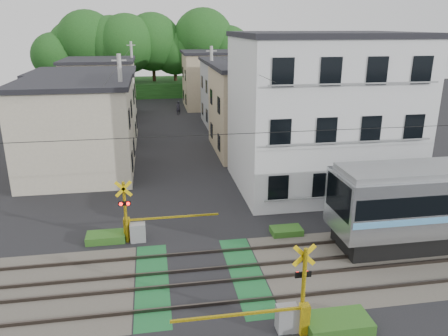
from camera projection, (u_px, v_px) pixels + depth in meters
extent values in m
plane|color=black|center=(200.00, 278.00, 17.55)|extent=(120.00, 120.00, 0.00)
cube|color=#47423A|center=(200.00, 278.00, 17.55)|extent=(120.00, 6.00, 0.00)
cube|color=black|center=(200.00, 278.00, 17.55)|extent=(5.20, 120.00, 0.00)
cube|color=#145126|center=(152.00, 282.00, 17.26)|extent=(1.30, 6.00, 0.00)
cube|color=#145126|center=(246.00, 273.00, 17.85)|extent=(1.30, 6.00, 0.00)
cube|color=#3F3833|center=(206.00, 305.00, 15.75)|extent=(120.00, 0.08, 0.14)
cube|color=#3F3833|center=(201.00, 283.00, 17.06)|extent=(120.00, 0.08, 0.14)
cube|color=#3F3833|center=(199.00, 270.00, 18.00)|extent=(120.00, 0.08, 0.14)
cube|color=#3F3833|center=(195.00, 253.00, 19.31)|extent=(120.00, 0.08, 0.14)
cube|color=black|center=(390.00, 240.00, 19.98)|extent=(2.44, 2.24, 0.61)
cube|color=black|center=(339.00, 197.00, 18.83)|extent=(0.10, 2.45, 1.59)
cylinder|color=yellow|center=(303.00, 290.00, 14.18)|extent=(0.14, 0.14, 3.00)
cube|color=yellow|center=(304.00, 255.00, 13.90)|extent=(0.77, 0.05, 0.77)
cube|color=yellow|center=(304.00, 255.00, 13.90)|extent=(0.77, 0.05, 0.77)
cube|color=black|center=(303.00, 275.00, 14.12)|extent=(0.55, 0.05, 0.20)
sphere|color=#FF0C07|center=(298.00, 274.00, 14.15)|extent=(0.16, 0.16, 0.16)
sphere|color=#FF0C07|center=(307.00, 273.00, 14.20)|extent=(0.16, 0.16, 0.16)
cube|color=gray|center=(287.00, 318.00, 14.43)|extent=(0.70, 0.50, 0.90)
cube|color=yellow|center=(304.00, 319.00, 14.25)|extent=(0.30, 0.30, 1.10)
cube|color=yellow|center=(237.00, 315.00, 13.75)|extent=(4.20, 0.08, 0.08)
cylinder|color=yellow|center=(125.00, 213.00, 19.99)|extent=(0.14, 0.14, 3.00)
cube|color=yellow|center=(123.00, 189.00, 19.52)|extent=(0.77, 0.05, 0.77)
cube|color=yellow|center=(123.00, 189.00, 19.52)|extent=(0.77, 0.05, 0.77)
cube|color=black|center=(125.00, 203.00, 19.74)|extent=(0.55, 0.05, 0.20)
sphere|color=#FF0C07|center=(121.00, 204.00, 19.66)|extent=(0.16, 0.16, 0.16)
sphere|color=#FF0C07|center=(128.00, 204.00, 19.71)|extent=(0.16, 0.16, 0.16)
cube|color=gray|center=(138.00, 232.00, 20.39)|extent=(0.70, 0.50, 0.90)
cube|color=yellow|center=(127.00, 229.00, 20.52)|extent=(0.30, 0.30, 1.10)
cube|color=yellow|center=(175.00, 217.00, 20.73)|extent=(4.20, 0.08, 0.08)
cube|color=silver|center=(321.00, 115.00, 26.38)|extent=(10.00, 8.00, 9.00)
cube|color=black|center=(326.00, 35.00, 24.92)|extent=(10.20, 8.16, 0.30)
cube|color=black|center=(278.00, 188.00, 22.96)|extent=(1.10, 0.06, 1.40)
cube|color=black|center=(322.00, 186.00, 23.34)|extent=(1.10, 0.06, 1.40)
cube|color=black|center=(365.00, 183.00, 23.73)|extent=(1.10, 0.06, 1.40)
cube|color=black|center=(407.00, 180.00, 24.11)|extent=(1.10, 0.06, 1.40)
cube|color=gray|center=(345.00, 196.00, 23.52)|extent=(9.00, 0.06, 0.08)
cube|color=black|center=(281.00, 133.00, 22.02)|extent=(1.10, 0.06, 1.40)
cube|color=black|center=(327.00, 131.00, 22.41)|extent=(1.10, 0.06, 1.40)
cube|color=black|center=(371.00, 129.00, 22.79)|extent=(1.10, 0.06, 1.40)
cube|color=black|center=(414.00, 127.00, 23.17)|extent=(1.10, 0.06, 1.40)
cube|color=gray|center=(350.00, 142.00, 22.58)|extent=(9.00, 0.06, 0.08)
cube|color=black|center=(283.00, 72.00, 21.08)|extent=(1.10, 0.06, 1.40)
cube|color=black|center=(331.00, 71.00, 21.47)|extent=(1.10, 0.06, 1.40)
cube|color=black|center=(377.00, 71.00, 21.85)|extent=(1.10, 0.06, 1.40)
cube|color=black|center=(422.00, 70.00, 22.23)|extent=(1.10, 0.06, 1.40)
cube|color=gray|center=(356.00, 84.00, 21.64)|extent=(9.00, 0.06, 0.08)
cube|color=beige|center=(77.00, 131.00, 28.71)|extent=(7.00, 7.00, 6.00)
cube|color=black|center=(72.00, 83.00, 27.72)|extent=(7.35, 7.35, 0.30)
cube|color=black|center=(132.00, 161.00, 28.16)|extent=(0.06, 1.00, 1.20)
cube|color=black|center=(134.00, 147.00, 31.44)|extent=(0.06, 1.00, 1.20)
cube|color=black|center=(129.00, 119.00, 27.28)|extent=(0.06, 1.00, 1.20)
cube|color=black|center=(131.00, 108.00, 30.56)|extent=(0.06, 1.00, 1.20)
cube|color=tan|center=(259.00, 110.00, 34.46)|extent=(7.00, 8.00, 6.50)
cube|color=black|center=(260.00, 66.00, 33.40)|extent=(7.35, 8.40, 0.30)
cube|color=black|center=(219.00, 142.00, 32.65)|extent=(0.06, 1.00, 1.20)
cube|color=black|center=(212.00, 130.00, 36.39)|extent=(0.06, 1.00, 1.20)
cube|color=black|center=(219.00, 105.00, 31.77)|extent=(0.06, 1.00, 1.20)
cube|color=black|center=(211.00, 97.00, 35.52)|extent=(0.06, 1.00, 1.20)
cube|color=beige|center=(87.00, 108.00, 37.09)|extent=(8.00, 7.00, 5.80)
cube|color=black|center=(83.00, 72.00, 36.14)|extent=(8.40, 7.35, 0.30)
cube|color=black|center=(136.00, 130.00, 36.59)|extent=(0.06, 1.00, 1.20)
cube|color=black|center=(137.00, 121.00, 39.87)|extent=(0.06, 1.00, 1.20)
cube|color=black|center=(134.00, 96.00, 35.71)|extent=(0.06, 1.00, 1.20)
cube|color=black|center=(135.00, 90.00, 38.99)|extent=(0.06, 1.00, 1.20)
cube|color=#9D9FA2|center=(239.00, 93.00, 43.94)|extent=(7.00, 7.00, 6.20)
cube|color=black|center=(239.00, 60.00, 42.92)|extent=(7.35, 7.35, 0.30)
cube|color=black|center=(207.00, 115.00, 42.31)|extent=(0.06, 1.00, 1.20)
cube|color=black|center=(202.00, 109.00, 45.59)|extent=(0.06, 1.00, 1.20)
cube|color=black|center=(206.00, 86.00, 41.43)|extent=(0.06, 1.00, 1.20)
cube|color=black|center=(202.00, 82.00, 44.71)|extent=(0.06, 1.00, 1.20)
cube|color=beige|center=(101.00, 91.00, 46.46)|extent=(7.00, 8.00, 6.00)
cube|color=black|center=(98.00, 60.00, 45.47)|extent=(7.35, 8.40, 0.30)
cube|color=black|center=(135.00, 109.00, 45.67)|extent=(0.06, 1.00, 1.20)
cube|color=black|center=(136.00, 102.00, 49.42)|extent=(0.06, 1.00, 1.20)
cube|color=black|center=(133.00, 82.00, 44.80)|extent=(0.06, 1.00, 1.20)
cube|color=black|center=(135.00, 77.00, 48.54)|extent=(0.06, 1.00, 1.20)
cube|color=tan|center=(217.00, 80.00, 53.17)|extent=(8.00, 7.00, 6.40)
cube|color=black|center=(217.00, 52.00, 52.12)|extent=(8.40, 7.35, 0.30)
cube|color=black|center=(186.00, 99.00, 51.49)|extent=(0.06, 1.00, 1.20)
cube|color=black|center=(184.00, 95.00, 54.77)|extent=(0.06, 1.00, 1.20)
cube|color=black|center=(185.00, 75.00, 50.61)|extent=(0.06, 1.00, 1.20)
cube|color=black|center=(183.00, 72.00, 53.89)|extent=(0.06, 1.00, 1.20)
cube|color=#1E4F1A|center=(161.00, 87.00, 64.08)|extent=(40.00, 10.00, 2.00)
cylinder|color=#332114|center=(58.00, 83.00, 59.22)|extent=(0.50, 0.50, 4.39)
sphere|color=#1E4F1A|center=(55.00, 56.00, 58.12)|extent=(6.14, 6.14, 6.14)
cylinder|color=#332114|center=(78.00, 78.00, 60.72)|extent=(0.50, 0.50, 5.13)
sphere|color=#1E4F1A|center=(75.00, 48.00, 59.44)|extent=(7.19, 7.19, 7.19)
cylinder|color=#332114|center=(90.00, 76.00, 60.34)|extent=(0.50, 0.50, 5.83)
sphere|color=#1E4F1A|center=(87.00, 41.00, 58.88)|extent=(8.16, 8.16, 8.16)
cylinder|color=#332114|center=(115.00, 77.00, 60.47)|extent=(0.50, 0.50, 5.46)
sphere|color=#1E4F1A|center=(112.00, 45.00, 59.10)|extent=(7.65, 7.65, 7.65)
cylinder|color=#332114|center=(129.00, 77.00, 59.88)|extent=(0.50, 0.50, 5.58)
sphere|color=#1E4F1A|center=(127.00, 44.00, 58.48)|extent=(7.82, 7.82, 7.82)
cylinder|color=#332114|center=(154.00, 75.00, 62.03)|extent=(0.50, 0.50, 5.68)
sphere|color=#1E4F1A|center=(152.00, 42.00, 60.61)|extent=(7.95, 7.95, 7.95)
cylinder|color=#332114|center=(175.00, 78.00, 62.75)|extent=(0.50, 0.50, 4.74)
sphere|color=#1E4F1A|center=(175.00, 51.00, 61.56)|extent=(6.63, 6.63, 6.63)
cylinder|color=#332114|center=(192.00, 78.00, 62.63)|extent=(0.50, 0.50, 4.88)
sphere|color=#1E4F1A|center=(191.00, 49.00, 61.41)|extent=(6.83, 6.83, 6.83)
cylinder|color=#332114|center=(204.00, 74.00, 62.41)|extent=(0.50, 0.50, 5.98)
sphere|color=#1E4F1A|center=(203.00, 39.00, 60.91)|extent=(8.38, 8.38, 8.38)
cylinder|color=#332114|center=(228.00, 78.00, 62.43)|extent=(0.50, 0.50, 4.83)
sphere|color=#1E4F1A|center=(228.00, 50.00, 61.22)|extent=(6.76, 6.76, 6.76)
cylinder|color=#332114|center=(239.00, 81.00, 61.91)|extent=(0.50, 0.50, 4.25)
sphere|color=#1E4F1A|center=(240.00, 56.00, 60.84)|extent=(5.95, 5.95, 5.95)
cylinder|color=#332114|center=(259.00, 77.00, 65.48)|extent=(0.50, 0.50, 4.37)
sphere|color=#1E4F1A|center=(259.00, 53.00, 64.39)|extent=(6.11, 6.11, 6.11)
cube|color=black|center=(340.00, 130.00, 17.87)|extent=(60.00, 0.02, 0.02)
cylinder|color=#A5A5A0|center=(123.00, 118.00, 27.95)|extent=(0.26, 0.26, 8.00)
cube|color=#A5A5A0|center=(119.00, 60.00, 26.82)|extent=(0.90, 0.08, 0.08)
cylinder|color=#A5A5A0|center=(212.00, 94.00, 37.47)|extent=(0.26, 0.26, 8.00)
cube|color=#A5A5A0|center=(211.00, 51.00, 36.35)|extent=(0.90, 0.08, 0.08)
cylinder|color=#A5A5A0|center=(133.00, 79.00, 47.62)|extent=(0.26, 0.26, 8.00)
cube|color=#A5A5A0|center=(131.00, 45.00, 46.49)|extent=(0.90, 0.08, 0.08)
cube|color=black|center=(127.00, 53.00, 36.72)|extent=(0.02, 42.00, 0.02)
cube|color=black|center=(209.00, 52.00, 37.81)|extent=(0.02, 42.00, 0.02)
imported|color=#2A2933|center=(178.00, 108.00, 48.99)|extent=(0.66, 0.54, 1.56)
cube|color=#2D5E1E|center=(337.00, 323.00, 14.59)|extent=(2.20, 1.20, 0.40)
cube|color=#2D5E1E|center=(106.00, 237.00, 20.53)|extent=(1.80, 1.00, 0.36)
cube|color=#2D5E1E|center=(286.00, 231.00, 21.23)|extent=(1.50, 0.90, 0.30)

